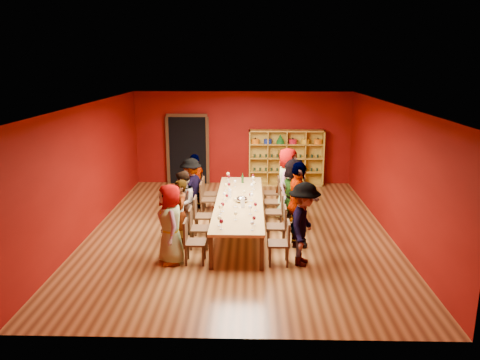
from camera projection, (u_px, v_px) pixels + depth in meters
name	position (u px, v px, depth m)	size (l,w,h in m)	color
room_shell	(239.00, 169.00, 10.83)	(7.10, 9.10, 3.04)	#5C3418
tasting_table	(239.00, 202.00, 11.03)	(1.10, 4.50, 0.75)	#B28A4A
doorway	(188.00, 150.00, 15.26)	(1.40, 0.17, 2.30)	black
shelving_unit	(286.00, 155.00, 15.10)	(2.40, 0.40, 1.80)	#B88D29
chair_person_left_0	(191.00, 239.00, 9.31)	(0.42, 0.42, 0.89)	#321F10
person_left_0	(170.00, 224.00, 9.24)	(0.79, 0.43, 1.62)	#131C36
chair_person_left_1	(196.00, 226.00, 10.07)	(0.42, 0.42, 0.89)	#321F10
person_left_1	(180.00, 214.00, 10.02)	(0.55, 0.40, 1.51)	#49494E
chair_person_left_2	(200.00, 213.00, 10.88)	(0.42, 0.42, 0.89)	#321F10
person_left_2	(183.00, 203.00, 10.82)	(0.73, 0.40, 1.50)	white
chair_person_left_3	(205.00, 197.00, 12.15)	(0.42, 0.42, 0.89)	#321F10
person_left_3	(191.00, 187.00, 12.09)	(0.99, 0.41, 1.53)	#4F4F54
chair_person_left_4	(207.00, 192.00, 12.67)	(0.42, 0.42, 0.89)	#321F10
person_left_4	(196.00, 182.00, 12.61)	(0.90, 0.41, 1.54)	silver
chair_person_right_0	(283.00, 241.00, 9.24)	(0.42, 0.42, 0.89)	#321F10
person_right_0	(304.00, 224.00, 9.15)	(1.09, 0.45, 1.68)	pink
chair_person_right_1	(280.00, 224.00, 10.18)	(0.42, 0.42, 0.89)	#321F10
person_right_1	(298.00, 205.00, 10.06)	(1.10, 0.50, 1.87)	#5F7FC4
chair_person_right_2	(277.00, 210.00, 11.16)	(0.42, 0.42, 0.89)	#321F10
person_right_2	(294.00, 195.00, 11.06)	(1.62, 0.46, 1.74)	#15173A
chair_person_right_3	(276.00, 199.00, 11.97)	(0.42, 0.42, 0.89)	#321F10
person_right_3	(288.00, 184.00, 11.86)	(0.90, 0.49, 1.83)	#47484C
chair_person_right_4	(274.00, 191.00, 12.78)	(0.42, 0.42, 0.89)	#321F10
person_right_4	(284.00, 179.00, 12.69)	(0.61, 0.44, 1.66)	#CE8A98
wine_glass_0	(226.00, 185.00, 11.82)	(0.08, 0.08, 0.19)	white
wine_glass_1	(244.00, 192.00, 11.24)	(0.07, 0.07, 0.18)	white
wine_glass_2	(223.00, 205.00, 10.17)	(0.08, 0.08, 0.21)	white
wine_glass_3	(224.00, 194.00, 11.07)	(0.07, 0.07, 0.18)	white
wine_glass_4	(255.00, 205.00, 10.23)	(0.08, 0.08, 0.19)	white
wine_glass_5	(229.00, 184.00, 11.87)	(0.08, 0.08, 0.20)	white
wine_glass_6	(254.00, 218.00, 9.35)	(0.07, 0.07, 0.19)	white
wine_glass_7	(253.00, 176.00, 12.80)	(0.08, 0.08, 0.19)	white
wine_glass_8	(252.00, 195.00, 10.93)	(0.08, 0.08, 0.20)	white
wine_glass_9	(235.00, 182.00, 12.20)	(0.07, 0.07, 0.18)	white
wine_glass_10	(220.00, 207.00, 10.00)	(0.09, 0.09, 0.21)	white
wine_glass_11	(253.00, 178.00, 12.60)	(0.07, 0.07, 0.18)	white
wine_glass_12	(227.00, 196.00, 10.91)	(0.07, 0.07, 0.18)	white
wine_glass_13	(220.00, 218.00, 9.29)	(0.09, 0.09, 0.22)	white
wine_glass_14	(254.00, 184.00, 11.93)	(0.08, 0.08, 0.21)	white
wine_glass_15	(228.00, 174.00, 12.90)	(0.09, 0.09, 0.22)	white
wine_glass_16	(252.00, 186.00, 11.73)	(0.08, 0.08, 0.21)	white
wine_glass_17	(236.00, 214.00, 9.63)	(0.08, 0.08, 0.19)	white
wine_glass_18	(229.00, 177.00, 12.63)	(0.08, 0.08, 0.21)	white
wine_glass_19	(252.00, 223.00, 9.05)	(0.08, 0.08, 0.19)	white
wine_glass_20	(221.00, 222.00, 9.10)	(0.08, 0.08, 0.21)	white
wine_glass_21	(235.00, 200.00, 10.48)	(0.09, 0.09, 0.22)	white
wine_glass_22	(251.00, 195.00, 10.96)	(0.08, 0.08, 0.19)	white
wine_glass_23	(250.00, 207.00, 9.98)	(0.09, 0.09, 0.22)	white
spittoon_bowl	(242.00, 199.00, 10.87)	(0.28, 0.28, 0.15)	silver
carafe_a	(230.00, 193.00, 11.22)	(0.11, 0.11, 0.24)	white
carafe_b	(243.00, 202.00, 10.48)	(0.12, 0.12, 0.25)	white
wine_bottle	(243.00, 179.00, 12.58)	(0.08, 0.08, 0.27)	#133616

